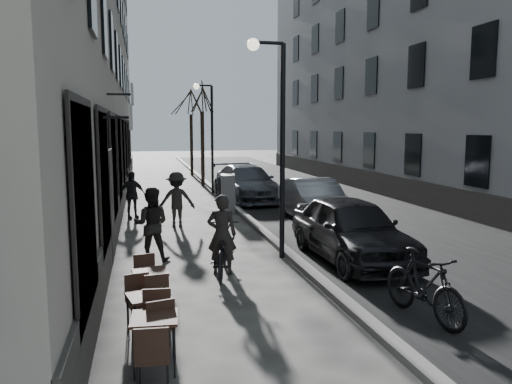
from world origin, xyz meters
name	(u,v)px	position (x,y,z in m)	size (l,w,h in m)	color
ground	(413,380)	(0.00, 0.00, 0.00)	(120.00, 120.00, 0.00)	#383533
road	(304,196)	(3.85, 16.00, 0.00)	(7.30, 60.00, 0.00)	black
kerb	(224,198)	(0.20, 16.00, 0.06)	(0.25, 60.00, 0.12)	slate
building_left	(66,3)	(-6.00, 16.50, 8.00)	(4.00, 35.00, 16.00)	gray
building_right	(418,21)	(9.50, 16.50, 8.00)	(4.00, 35.00, 16.00)	gray
streetlamp_near	(276,125)	(-0.17, 6.00, 3.16)	(0.90, 0.28, 5.09)	black
streetlamp_far	(208,126)	(-0.17, 18.00, 3.16)	(0.90, 0.28, 5.09)	black
tree_near	(202,97)	(-0.10, 21.00, 4.66)	(2.40, 2.40, 5.70)	black
tree_far	(191,102)	(-0.10, 27.00, 4.66)	(2.40, 2.40, 5.70)	black
bistro_set_a	(155,338)	(-3.11, 0.97, 0.44)	(0.63, 1.46, 0.85)	black
bistro_set_b	(148,313)	(-3.18, 1.89, 0.43)	(0.70, 1.46, 0.83)	black
bistro_set_c	(150,287)	(-3.13, 3.13, 0.42)	(0.64, 1.43, 0.82)	black
utility_cabinet	(228,193)	(-0.16, 12.74, 0.69)	(0.51, 0.92, 1.38)	slate
bicycle	(222,250)	(-1.61, 4.98, 0.52)	(0.69, 1.99, 1.05)	black
cyclist_rider	(222,235)	(-1.61, 4.98, 0.86)	(0.62, 0.41, 1.71)	black
pedestrian_near	(151,224)	(-3.05, 6.42, 0.87)	(0.84, 0.66, 1.73)	black
pedestrian_mid	(177,200)	(-2.20, 10.27, 0.87)	(1.12, 0.64, 1.73)	black
pedestrian_far	(132,195)	(-3.60, 12.12, 0.81)	(0.95, 0.39, 1.62)	black
car_near	(351,229)	(1.51, 5.39, 0.75)	(1.77, 4.40, 1.50)	black
car_mid	(314,200)	(2.30, 10.21, 0.70)	(1.48, 4.25, 1.40)	gray
car_far	(247,183)	(1.10, 15.39, 0.74)	(2.08, 5.12, 1.48)	#3E424A
moped	(424,286)	(1.18, 1.75, 0.56)	(0.53, 1.88, 1.13)	black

